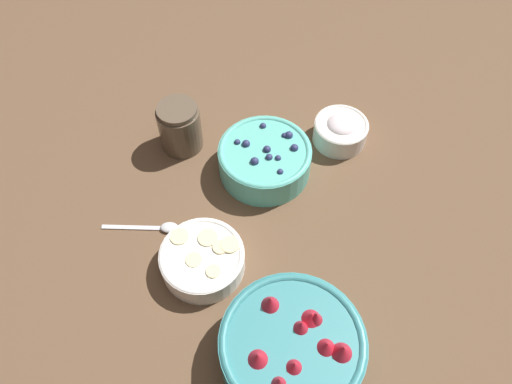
{
  "coord_description": "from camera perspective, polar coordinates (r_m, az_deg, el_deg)",
  "views": [
    {
      "loc": [
        0.41,
        0.04,
        0.77
      ],
      "look_at": [
        -0.09,
        0.02,
        0.05
      ],
      "focal_mm": 35.0,
      "sensor_mm": 36.0,
      "label": 1
    }
  ],
  "objects": [
    {
      "name": "ground_plane",
      "position": [
        0.87,
        -1.38,
        -6.8
      ],
      "size": [
        4.0,
        4.0,
        0.0
      ],
      "primitive_type": "plane",
      "color": "brown"
    },
    {
      "name": "jar_chocolate",
      "position": [
        0.99,
        -8.66,
        7.23
      ],
      "size": [
        0.08,
        0.08,
        0.1
      ],
      "color": "brown",
      "rests_on": "ground_plane"
    },
    {
      "name": "spoon",
      "position": [
        0.91,
        -11.47,
        -3.98
      ],
      "size": [
        0.02,
        0.14,
        0.01
      ],
      "color": "silver",
      "rests_on": "ground_plane"
    },
    {
      "name": "bowl_bananas",
      "position": [
        0.84,
        -6.13,
        -7.59
      ],
      "size": [
        0.14,
        0.14,
        0.05
      ],
      "color": "white",
      "rests_on": "ground_plane"
    },
    {
      "name": "bowl_cream",
      "position": [
        1.01,
        9.64,
        7.04
      ],
      "size": [
        0.11,
        0.11,
        0.06
      ],
      "color": "silver",
      "rests_on": "ground_plane"
    },
    {
      "name": "bowl_strawberries",
      "position": [
        0.76,
        4.16,
        -17.26
      ],
      "size": [
        0.21,
        0.21,
        0.1
      ],
      "color": "teal",
      "rests_on": "ground_plane"
    },
    {
      "name": "bowl_blueberries",
      "position": [
        0.94,
        1.01,
        3.9
      ],
      "size": [
        0.17,
        0.17,
        0.07
      ],
      "color": "#56B7A8",
      "rests_on": "ground_plane"
    }
  ]
}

